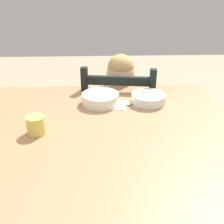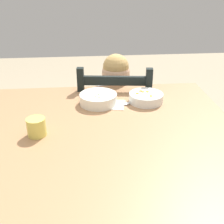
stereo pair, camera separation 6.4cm
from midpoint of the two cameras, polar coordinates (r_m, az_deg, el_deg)
The scene contains 8 objects.
dining_table at distance 1.30m, azimuth -4.24°, elevation -7.86°, with size 1.24×1.08×0.78m.
dining_chair at distance 1.93m, azimuth -0.39°, elevation -3.63°, with size 0.47×0.47×0.91m.
child_figure at distance 1.84m, azimuth -0.19°, elevation 1.19°, with size 0.32×0.31×0.95m.
bowl_of_peas at distance 1.50m, azimuth -3.90°, elevation 2.59°, with size 0.19×0.19×0.06m.
bowl_of_carrots at distance 1.52m, azimuth 5.42°, elevation 2.81°, with size 0.17×0.17×0.05m.
spoon at distance 1.51m, azimuth 2.04°, elevation 1.82°, with size 0.12×0.10×0.01m.
drinking_cup at distance 1.25m, azimuth -15.88°, elevation -2.85°, with size 0.08×0.08×0.08m, color #DCCF5B.
paper_napkin at distance 1.49m, azimuth -1.32°, elevation 1.45°, with size 0.13×0.12×0.00m, color white.
Camera 2 is at (-0.04, -1.08, 1.41)m, focal length 47.15 mm.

